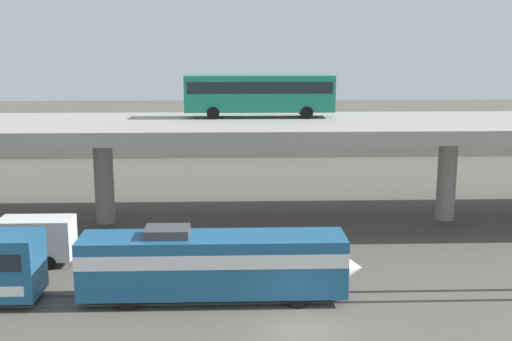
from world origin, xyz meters
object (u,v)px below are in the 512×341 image
transit_bus_on_overpass (259,92)px  parked_car_1 (309,133)px  parked_car_4 (407,129)px  service_truck_west (23,240)px  parked_car_0 (186,131)px  parked_car_2 (394,132)px  train_locomotive (226,262)px  parked_car_3 (91,130)px

transit_bus_on_overpass → parked_car_1: size_ratio=2.69×
parked_car_1 → parked_car_4: same height
transit_bus_on_overpass → service_truck_west: bearing=37.8°
parked_car_0 → parked_car_1: (16.35, -3.26, 0.00)m
parked_car_1 → parked_car_2: size_ratio=1.09×
train_locomotive → parked_car_0: bearing=96.6°
train_locomotive → parked_car_2: 54.04m
parked_car_1 → parked_car_2: same height
parked_car_1 → parked_car_4: bearing=15.7°
transit_bus_on_overpass → parked_car_3: (-21.47, 35.14, -7.69)m
service_truck_west → parked_car_0: parked_car_0 is taller
service_truck_west → parked_car_3: bearing=-82.9°
train_locomotive → parked_car_4: size_ratio=3.43×
parked_car_2 → parked_car_3: same height
parked_car_0 → parked_car_2: 27.71m
train_locomotive → parked_car_0: 52.70m
parked_car_2 → parked_car_3: size_ratio=1.00×
transit_bus_on_overpass → parked_car_0: (-8.55, 33.98, -7.69)m
parked_car_3 → parked_car_4: size_ratio=0.91×
train_locomotive → parked_car_2: bearing=66.5°
parked_car_0 → parked_car_2: size_ratio=1.06×
parked_car_1 → parked_car_3: size_ratio=1.09×
parked_car_2 → parked_car_3: (-40.49, 3.95, -0.00)m
service_truck_west → parked_car_1: 48.82m
parked_car_1 → transit_bus_on_overpass: bearing=-104.2°
transit_bus_on_overpass → parked_car_2: 37.32m
parked_car_1 → train_locomotive: bearing=-101.9°
parked_car_1 → parked_car_2: (11.22, 0.46, -0.00)m
parked_car_3 → transit_bus_on_overpass: bearing=121.4°
service_truck_west → parked_car_0: (7.05, 46.10, 0.78)m
transit_bus_on_overpass → parked_car_0: transit_bus_on_overpass is taller
parked_car_1 → service_truck_west: bearing=-118.6°
parked_car_3 → parked_car_1: bearing=171.4°
service_truck_west → parked_car_4: (37.20, 46.71, 0.78)m
service_truck_west → parked_car_4: bearing=-128.5°
parked_car_2 → parked_car_4: (2.59, 3.42, 0.00)m
parked_car_0 → parked_car_4: size_ratio=0.96×
parked_car_0 → parked_car_3: size_ratio=1.06×
service_truck_west → parked_car_1: bearing=-118.6°
train_locomotive → parked_car_1: (10.33, 49.10, 0.22)m
transit_bus_on_overpass → parked_car_4: transit_bus_on_overpass is taller
transit_bus_on_overpass → parked_car_1: bearing=-104.2°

